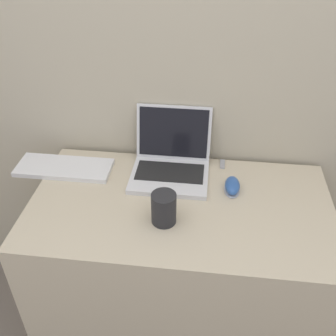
{
  "coord_description": "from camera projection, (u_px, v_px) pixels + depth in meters",
  "views": [
    {
      "loc": [
        0.09,
        -0.8,
        1.71
      ],
      "look_at": [
        -0.06,
        0.41,
        0.83
      ],
      "focal_mm": 42.0,
      "sensor_mm": 36.0,
      "label": 1
    }
  ],
  "objects": [
    {
      "name": "wall_back",
      "position": [
        192.0,
        38.0,
        1.46
      ],
      "size": [
        7.0,
        0.04,
        2.5
      ],
      "color": "#BCB299",
      "rests_on": "ground_plane"
    },
    {
      "name": "desk",
      "position": [
        179.0,
        269.0,
        1.69
      ],
      "size": [
        1.14,
        0.62,
        0.74
      ],
      "color": "beige",
      "rests_on": "ground_plane"
    },
    {
      "name": "laptop",
      "position": [
        171.0,
        161.0,
        1.61
      ],
      "size": [
        0.31,
        0.3,
        0.24
      ],
      "color": "silver",
      "rests_on": "desk"
    },
    {
      "name": "drink_cup",
      "position": [
        164.0,
        208.0,
        1.36
      ],
      "size": [
        0.09,
        0.09,
        0.12
      ],
      "color": "#232326",
      "rests_on": "desk"
    },
    {
      "name": "computer_mouse",
      "position": [
        232.0,
        186.0,
        1.52
      ],
      "size": [
        0.06,
        0.11,
        0.04
      ],
      "color": "#B2B2B7",
      "rests_on": "desk"
    },
    {
      "name": "external_keyboard",
      "position": [
        64.0,
        168.0,
        1.64
      ],
      "size": [
        0.39,
        0.15,
        0.02
      ],
      "color": "silver",
      "rests_on": "desk"
    },
    {
      "name": "usb_stick",
      "position": [
        222.0,
        164.0,
        1.67
      ],
      "size": [
        0.02,
        0.06,
        0.01
      ],
      "color": "#99999E",
      "rests_on": "desk"
    }
  ]
}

